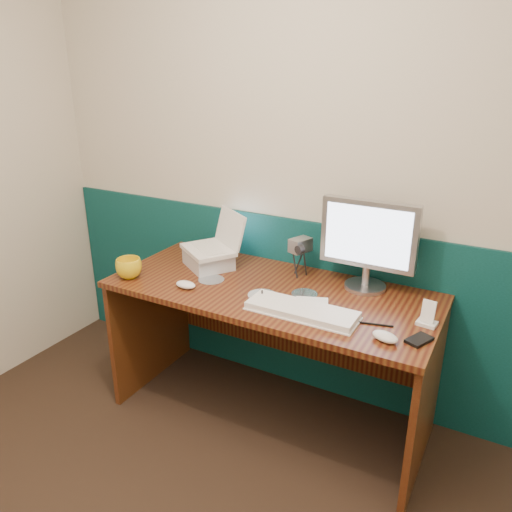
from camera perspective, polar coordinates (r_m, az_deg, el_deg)
The scene contains 19 objects.
back_wall at distance 2.55m, azimuth 8.55°, elevation 9.04°, with size 3.50×0.04×2.50m, color beige.
wainscot at distance 2.79m, azimuth 7.64°, elevation -6.23°, with size 3.48×0.02×1.00m, color #073130.
desk at distance 2.62m, azimuth 1.61°, elevation -11.20°, with size 1.60×0.70×0.75m, color #3A130A.
laptop_riser at distance 2.69m, azimuth -5.46°, elevation -0.37°, with size 0.25×0.21×0.08m, color silver.
laptop at distance 2.64m, azimuth -5.58°, elevation 2.88°, with size 0.28×0.22×0.24m, color white, non-canonical shape.
monitor at distance 2.41m, azimuth 12.74°, elevation 1.34°, with size 0.45×0.13×0.45m, color #A6A5AA, non-canonical shape.
keyboard at distance 2.20m, azimuth 5.25°, elevation -6.30°, with size 0.49×0.16×0.03m, color white.
mouse_right at distance 2.05m, azimuth 14.55°, elevation -8.91°, with size 0.11×0.07×0.04m, color silver.
mouse_left at distance 2.46m, azimuth -8.03°, elevation -3.27°, with size 0.11×0.06×0.04m, color white.
mug at distance 2.62m, azimuth -14.33°, elevation -1.35°, with size 0.13×0.13×0.10m, color yellow.
camcorder at distance 2.55m, azimuth 5.04°, elevation -0.19°, with size 0.09×0.13×0.20m, color #A3A2A7, non-canonical shape.
cd_spindle at distance 2.31m, azimuth 0.69°, elevation -4.75°, with size 0.13×0.13×0.03m, color silver.
cd_loose_a at distance 2.54m, azimuth -5.15°, elevation -2.69°, with size 0.13×0.13×0.00m, color #AEB7BF.
cd_loose_b at distance 2.39m, azimuth 5.56°, elevation -4.31°, with size 0.12×0.12×0.00m, color silver.
pen at distance 2.16m, azimuth 13.55°, elevation -7.59°, with size 0.01×0.01×0.14m, color black.
papers at distance 2.31m, azimuth 6.38°, elevation -5.23°, with size 0.15×0.10×0.00m, color white.
dock at distance 2.22m, azimuth 18.94°, elevation -7.28°, with size 0.08×0.06×0.02m, color white.
music_player at distance 2.20m, azimuth 19.11°, elevation -6.01°, with size 0.06×0.01×0.10m, color white.
pda at distance 2.09m, azimuth 18.15°, elevation -9.09°, with size 0.06×0.11×0.01m, color black.
Camera 1 is at (0.86, -0.59, 1.77)m, focal length 35.00 mm.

